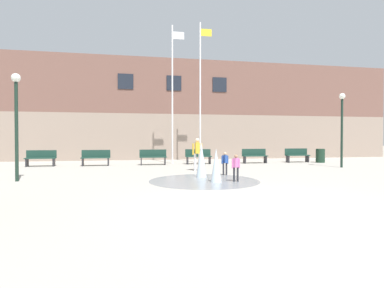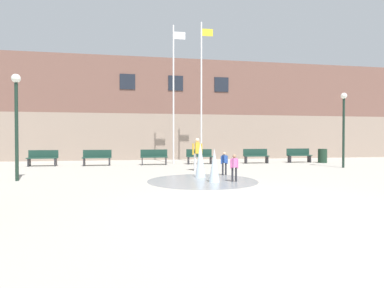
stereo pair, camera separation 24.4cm
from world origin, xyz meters
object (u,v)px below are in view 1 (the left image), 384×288
park_bench_far_left (41,158)px  lamp_post_left_lane (16,111)px  lamp_post_right_lane (342,119)px  flagpole_left (173,91)px  child_in_fountain (236,166)px  flagpole_right (201,89)px  park_bench_under_left_flagpole (153,157)px  park_bench_near_trashcan (255,156)px  child_with_pink_shirt (225,162)px  park_bench_left_of_flagpoles (96,157)px  teen_by_trashcan (197,152)px  park_bench_under_right_flagpole (198,156)px  park_bench_far_right (297,155)px  trash_can (320,156)px

park_bench_far_left → lamp_post_left_lane: bearing=-81.1°
lamp_post_right_lane → flagpole_left: bearing=154.0°
child_in_fountain → flagpole_right: flagpole_right is taller
park_bench_under_left_flagpole → flagpole_right: flagpole_right is taller
child_in_fountain → park_bench_near_trashcan: bearing=29.6°
child_with_pink_shirt → lamp_post_right_lane: bearing=89.1°
flagpole_left → child_in_fountain: bearing=-81.2°
park_bench_left_of_flagpoles → lamp_post_left_lane: size_ratio=0.41×
park_bench_under_left_flagpole → teen_by_trashcan: teen_by_trashcan is taller
park_bench_left_of_flagpoles → park_bench_under_left_flagpole: (3.27, 0.02, 0.00)m
park_bench_far_left → child_in_fountain: child_in_fountain is taller
park_bench_under_left_flagpole → child_with_pink_shirt: size_ratio=1.62×
park_bench_under_right_flagpole → park_bench_far_right: same height
park_bench_near_trashcan → park_bench_far_right: 3.04m
park_bench_under_left_flagpole → child_with_pink_shirt: bearing=-63.7°
park_bench_near_trashcan → flagpole_left: bearing=171.9°
lamp_post_left_lane → park_bench_under_right_flagpole: bearing=37.1°
park_bench_left_of_flagpoles → flagpole_right: bearing=7.0°
lamp_post_right_lane → park_bench_left_of_flagpoles: bearing=165.3°
trash_can → park_bench_far_right: bearing=159.5°
park_bench_near_trashcan → lamp_post_right_lane: bearing=-44.7°
park_bench_far_right → trash_can: bearing=-20.5°
park_bench_under_right_flagpole → park_bench_near_trashcan: size_ratio=1.00×
park_bench_under_left_flagpole → park_bench_under_right_flagpole: bearing=2.3°
flagpole_left → lamp_post_right_lane: (8.70, -4.24, -1.96)m
park_bench_near_trashcan → child_with_pink_shirt: bearing=-123.2°
park_bench_far_left → trash_can: (17.08, -0.47, -0.03)m
park_bench_near_trashcan → park_bench_far_right: (3.04, 0.17, 0.00)m
teen_by_trashcan → lamp_post_left_lane: size_ratio=0.40×
park_bench_near_trashcan → flagpole_left: flagpole_left is taller
park_bench_left_of_flagpoles → park_bench_under_left_flagpole: bearing=0.4°
park_bench_near_trashcan → flagpole_right: (-3.37, 0.73, 4.25)m
park_bench_far_left → lamp_post_left_lane: (0.97, -6.14, 2.09)m
child_in_fountain → flagpole_left: (-1.28, 8.30, 4.00)m
park_bench_left_of_flagpoles → lamp_post_left_lane: lamp_post_left_lane is taller
park_bench_under_left_flagpole → park_bench_left_of_flagpoles: bearing=-179.6°
teen_by_trashcan → lamp_post_left_lane: 7.76m
park_bench_near_trashcan → flagpole_right: bearing=167.8°
child_with_pink_shirt → trash_can: bearing=106.1°
park_bench_left_of_flagpoles → lamp_post_right_lane: size_ratio=0.40×
child_in_fountain → teen_by_trashcan: size_ratio=0.62×
child_with_pink_shirt → park_bench_under_left_flagpole: bearing=-170.8°
flagpole_left → teen_by_trashcan: bearing=-81.6°
park_bench_far_right → teen_by_trashcan: (-7.53, -3.86, 0.45)m
park_bench_far_right → teen_by_trashcan: bearing=-152.9°
park_bench_under_right_flagpole → teen_by_trashcan: teen_by_trashcan is taller
park_bench_under_right_flagpole → teen_by_trashcan: 3.90m
teen_by_trashcan → trash_can: 9.51m
park_bench_near_trashcan → trash_can: bearing=-4.5°
park_bench_near_trashcan → flagpole_left: (-5.15, 0.73, 4.09)m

